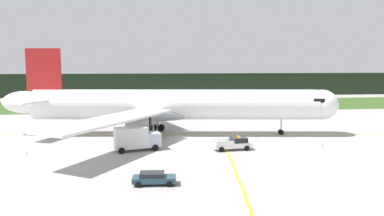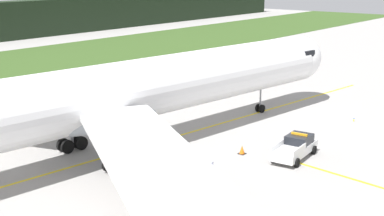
{
  "view_description": "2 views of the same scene",
  "coord_description": "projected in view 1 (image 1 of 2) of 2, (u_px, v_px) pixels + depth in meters",
  "views": [
    {
      "loc": [
        -5.53,
        -58.81,
        12.46
      ],
      "look_at": [
        1.69,
        2.61,
        4.83
      ],
      "focal_mm": 34.1,
      "sensor_mm": 36.0,
      "label": 1
    },
    {
      "loc": [
        -32.08,
        -27.85,
        15.33
      ],
      "look_at": [
        -0.25,
        -2.5,
        4.74
      ],
      "focal_mm": 49.64,
      "sensor_mm": 36.0,
      "label": 2
    }
  ],
  "objects": [
    {
      "name": "taxiway_centerline_spur",
      "position": [
        239.0,
        179.0,
        39.42
      ],
      "size": [
        3.84,
        29.0,
        0.01
      ],
      "primitive_type": "cube",
      "rotation": [
        0.0,
        0.0,
        1.45
      ],
      "color": "yellow",
      "rests_on": "ground"
    },
    {
      "name": "taxiway_edge_light_east",
      "position": [
        322.0,
        145.0,
        54.69
      ],
      "size": [
        0.12,
        0.12,
        0.38
      ],
      "color": "yellow",
      "rests_on": "ground"
    },
    {
      "name": "airliner",
      "position": [
        171.0,
        105.0,
        63.35
      ],
      "size": [
        58.58,
        49.77,
        14.98
      ],
      "color": "white",
      "rests_on": "ground"
    },
    {
      "name": "taxiway_edge_light_west",
      "position": [
        27.0,
        153.0,
        49.77
      ],
      "size": [
        0.12,
        0.12,
        0.4
      ],
      "color": "yellow",
      "rests_on": "ground"
    },
    {
      "name": "apron_cone",
      "position": [
        215.0,
        142.0,
        56.38
      ],
      "size": [
        0.6,
        0.6,
        0.75
      ],
      "color": "black",
      "rests_on": "ground"
    },
    {
      "name": "distant_tree_line",
      "position": [
        164.0,
        85.0,
        138.46
      ],
      "size": [
        288.0,
        5.13,
        8.56
      ],
      "primitive_type": "cube",
      "color": "black",
      "rests_on": "ground"
    },
    {
      "name": "staff_car",
      "position": [
        154.0,
        178.0,
        37.54
      ],
      "size": [
        4.56,
        2.24,
        1.3
      ],
      "color": "#23404D",
      "rests_on": "ground"
    },
    {
      "name": "ops_pickup_truck",
      "position": [
        234.0,
        144.0,
        52.61
      ],
      "size": [
        5.68,
        2.72,
        1.94
      ],
      "color": "white",
      "rests_on": "ground"
    },
    {
      "name": "catering_truck",
      "position": [
        136.0,
        138.0,
        52.1
      ],
      "size": [
        6.84,
        4.06,
        3.55
      ],
      "color": "silver",
      "rests_on": "ground"
    },
    {
      "name": "taxiway_centerline_main",
      "position": [
        175.0,
        134.0,
        63.98
      ],
      "size": [
        77.6,
        9.78,
        0.01
      ],
      "primitive_type": "cube",
      "rotation": [
        0.0,
        0.0,
        -0.12
      ],
      "color": "yellow",
      "rests_on": "ground"
    },
    {
      "name": "ground",
      "position": [
        184.0,
        139.0,
        60.14
      ],
      "size": [
        320.0,
        320.0,
        0.0
      ],
      "primitive_type": "plane",
      "color": "#9A9793"
    },
    {
      "name": "grass_verge",
      "position": [
        168.0,
        105.0,
        108.77
      ],
      "size": [
        320.0,
        31.5,
        0.04
      ],
      "primitive_type": "cube",
      "color": "#33501F",
      "rests_on": "ground"
    }
  ]
}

